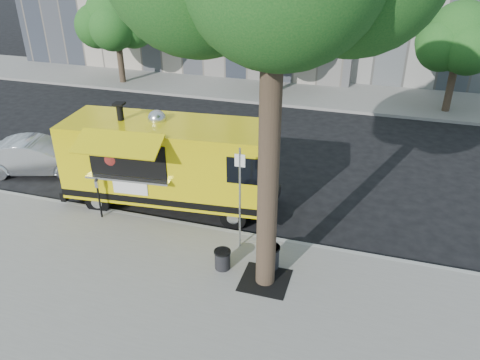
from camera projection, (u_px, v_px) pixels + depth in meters
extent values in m
plane|color=black|center=(208.00, 214.00, 14.96)|extent=(120.00, 120.00, 0.00)
cube|color=gray|center=(151.00, 293.00, 11.54)|extent=(60.00, 6.00, 0.15)
cube|color=#999993|center=(197.00, 227.00, 14.14)|extent=(60.00, 0.14, 0.16)
cube|color=gray|center=(292.00, 92.00, 26.35)|extent=(60.00, 5.00, 0.15)
cylinder|color=#33261C|center=(269.00, 165.00, 10.33)|extent=(0.48, 0.48, 6.50)
cube|color=black|center=(265.00, 280.00, 11.84)|extent=(1.20, 1.20, 0.02)
cylinder|color=#33261C|center=(121.00, 60.00, 27.29)|extent=(0.36, 0.36, 2.60)
sphere|color=#154E19|center=(116.00, 18.00, 26.21)|extent=(3.42, 3.42, 3.42)
cylinder|color=#33261C|center=(272.00, 70.00, 25.30)|extent=(0.36, 0.36, 2.60)
sphere|color=#154E19|center=(273.00, 24.00, 24.18)|extent=(3.60, 3.60, 3.60)
cylinder|color=#33261C|center=(451.00, 85.00, 22.71)|extent=(0.36, 0.36, 2.60)
sphere|color=#154E19|center=(461.00, 37.00, 21.64)|extent=(3.24, 3.24, 3.24)
cylinder|color=silver|center=(240.00, 199.00, 12.48)|extent=(0.06, 0.06, 3.00)
cube|color=white|center=(240.00, 161.00, 11.94)|extent=(0.28, 0.02, 0.35)
cylinder|color=black|center=(100.00, 202.00, 14.28)|extent=(0.06, 0.06, 1.05)
cube|color=silver|center=(97.00, 184.00, 13.99)|extent=(0.10, 0.08, 0.22)
sphere|color=black|center=(96.00, 180.00, 13.93)|extent=(0.11, 0.11, 0.11)
cube|color=yellow|center=(170.00, 159.00, 14.68)|extent=(6.68, 2.78, 2.35)
cube|color=black|center=(172.00, 186.00, 15.13)|extent=(6.70, 2.80, 0.22)
cube|color=black|center=(274.00, 203.00, 14.65)|extent=(0.37, 2.10, 0.30)
cube|color=black|center=(79.00, 183.00, 15.86)|extent=(0.37, 2.10, 0.30)
cube|color=black|center=(273.00, 157.00, 13.91)|extent=(0.21, 1.76, 0.95)
cylinder|color=black|center=(234.00, 216.00, 14.07)|extent=(0.82, 0.35, 0.80)
cylinder|color=black|center=(246.00, 188.00, 15.67)|extent=(0.82, 0.35, 0.80)
cylinder|color=black|center=(99.00, 201.00, 14.87)|extent=(0.82, 0.35, 0.80)
cylinder|color=black|center=(123.00, 175.00, 16.47)|extent=(0.82, 0.35, 0.80)
cube|color=black|center=(128.00, 159.00, 13.77)|extent=(2.41, 0.40, 1.05)
cube|color=silver|center=(128.00, 179.00, 13.90)|extent=(2.62, 0.58, 0.06)
cube|color=yellow|center=(117.00, 144.00, 12.99)|extent=(2.58, 1.17, 0.42)
cube|color=white|center=(130.00, 187.00, 14.11)|extent=(1.10, 0.14, 0.50)
cylinder|color=black|center=(120.00, 112.00, 14.30)|extent=(0.20, 0.20, 0.55)
sphere|color=silver|center=(157.00, 119.00, 14.36)|extent=(0.56, 0.56, 0.56)
sphere|color=maroon|center=(115.00, 155.00, 14.15)|extent=(0.84, 0.84, 0.84)
cylinder|color=#FF590C|center=(112.00, 162.00, 14.01)|extent=(0.35, 0.15, 0.34)
imported|color=silver|center=(38.00, 156.00, 17.27)|extent=(4.26, 2.52, 1.32)
cylinder|color=black|center=(270.00, 257.00, 12.21)|extent=(0.48, 0.48, 0.63)
cylinder|color=black|center=(270.00, 247.00, 12.07)|extent=(0.53, 0.53, 0.04)
cylinder|color=black|center=(222.00, 259.00, 12.18)|extent=(0.41, 0.41, 0.53)
cylinder|color=black|center=(222.00, 252.00, 12.06)|extent=(0.44, 0.44, 0.04)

